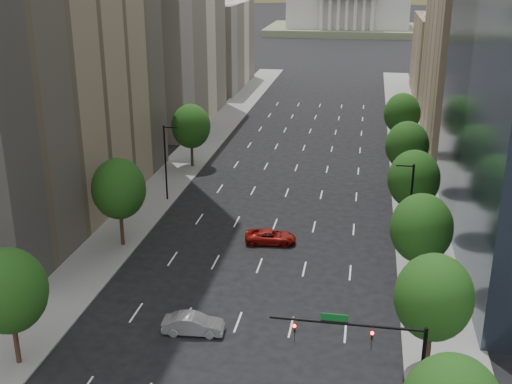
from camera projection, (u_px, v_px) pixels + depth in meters
The scene contains 21 objects.
sidewalk_left at pixel (136, 214), 71.22m from camera, with size 6.00×200.00×0.15m, color slate.
sidewalk_right at pixel (424, 234), 66.21m from camera, with size 6.00×200.00×0.15m, color slate.
midrise_cream_left at pixel (164, 17), 106.62m from camera, with size 14.00×30.00×35.00m, color beige.
filler_left at pixel (212, 45), 140.08m from camera, with size 14.00×26.00×18.00m, color beige.
parking_tan_right at pixel (479, 41), 96.61m from camera, with size 14.00×30.00×30.00m, color #8C7759.
filler_right at pixel (451, 57), 129.56m from camera, with size 14.00×26.00×16.00m, color #8C7759.
tree_right_1 at pixel (434, 297), 42.29m from camera, with size 5.20×5.20×8.75m.
tree_right_2 at pixel (421, 228), 53.45m from camera, with size 5.20×5.20×8.61m.
tree_right_3 at pixel (414, 179), 64.47m from camera, with size 5.20×5.20×8.89m.
tree_right_4 at pixel (407, 146), 77.58m from camera, with size 5.20×5.20×8.46m.
tree_right_5 at pixel (402, 114), 92.29m from camera, with size 5.20×5.20×8.75m.
tree_left_0 at pixel (9, 291), 43.12m from camera, with size 5.20×5.20×8.75m.
tree_left_1 at pixel (119, 189), 61.56m from camera, with size 5.20×5.20×8.97m.
tree_left_2 at pixel (191, 126), 85.73m from camera, with size 5.20×5.20×8.68m.
streetlight_rn at pixel (410, 206), 60.29m from camera, with size 1.70×0.20×9.00m.
streetlight_ln at pixel (166, 161), 73.89m from camera, with size 1.70×0.20×9.00m.
traffic_signal at pixel (380, 351), 37.49m from camera, with size 9.12×0.40×7.38m.
capitol at pixel (348, 10), 241.46m from camera, with size 60.00×40.00×35.20m.
foothills at pixel (400, 35), 575.44m from camera, with size 720.00×413.00×263.00m.
car_silver at pixel (193, 324), 48.52m from camera, with size 1.62×4.65×1.53m, color gray.
car_red_far at pixel (270, 237), 63.94m from camera, with size 2.32×5.04×1.40m, color maroon.
Camera 1 is at (8.92, -2.84, 26.71)m, focal length 45.21 mm.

